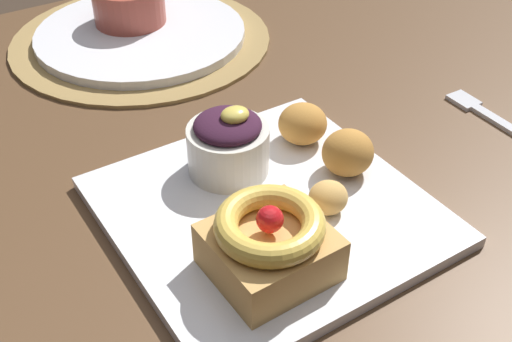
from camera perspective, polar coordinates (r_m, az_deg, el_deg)
dining_table at (r=0.76m, az=-0.61°, el=-3.06°), size 1.26×0.94×0.73m
woven_placemat at (r=0.92m, az=-10.37°, el=11.35°), size 0.35×0.35×0.00m
front_plate at (r=0.60m, az=1.03°, el=-3.55°), size 0.28×0.28×0.01m
cake_slice at (r=0.52m, az=1.20°, el=-6.40°), size 0.10×0.09×0.07m
berry_ramekin at (r=0.62m, az=-2.47°, el=2.43°), size 0.08×0.08×0.07m
fritter_front at (r=0.67m, az=4.16°, el=4.21°), size 0.05×0.05×0.04m
fritter_middle at (r=0.59m, az=6.41°, el=-2.35°), size 0.04×0.03×0.03m
fritter_back at (r=0.63m, az=8.14°, el=1.62°), size 0.05×0.05×0.05m
back_plate at (r=0.91m, az=-10.43°, el=11.83°), size 0.29×0.29×0.01m
fork at (r=0.79m, az=19.69°, el=4.78°), size 0.03×0.13×0.00m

